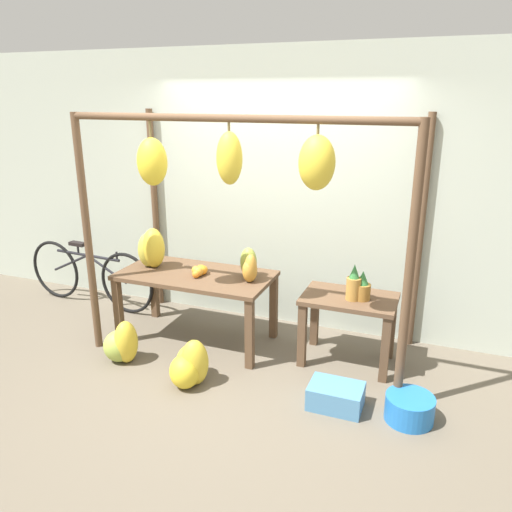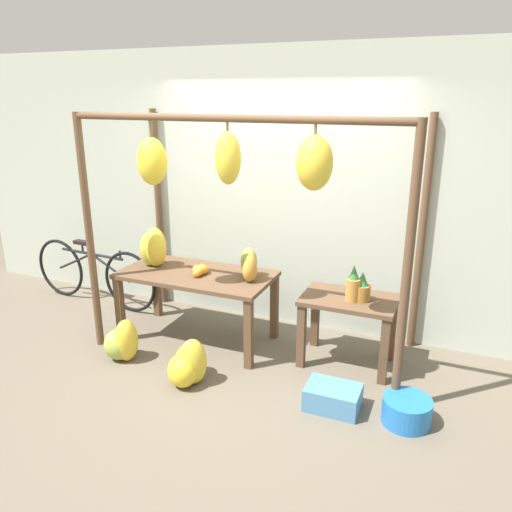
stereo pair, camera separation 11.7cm
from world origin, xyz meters
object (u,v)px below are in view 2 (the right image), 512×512
banana_pile_ground_right (188,364)px  papaya_pile (250,266)px  banana_pile_ground_left (123,342)px  parked_bicycle (94,273)px  orange_pile (200,270)px  pineapple_cluster (358,287)px  banana_pile_on_table (153,248)px  fruit_crate_white (333,397)px  blue_bucket (407,411)px

banana_pile_ground_right → papaya_pile: papaya_pile is taller
banana_pile_ground_left → banana_pile_ground_right: banana_pile_ground_right is taller
papaya_pile → banana_pile_ground_right: bearing=-106.7°
parked_bicycle → papaya_pile: bearing=-7.9°
orange_pile → parked_bicycle: orange_pile is taller
orange_pile → pineapple_cluster: 1.49m
banana_pile_on_table → pineapple_cluster: 2.04m
fruit_crate_white → blue_bucket: size_ratio=1.15×
fruit_crate_white → blue_bucket: blue_bucket is taller
blue_bucket → banana_pile_ground_right: bearing=-175.5°
banana_pile_on_table → banana_pile_ground_left: bearing=-85.2°
orange_pile → fruit_crate_white: bearing=-22.3°
banana_pile_on_table → orange_pile: size_ratio=1.78×
banana_pile_on_table → papaya_pile: (1.04, 0.02, -0.06)m
orange_pile → fruit_crate_white: 1.73m
parked_bicycle → banana_pile_ground_left: bearing=-40.8°
orange_pile → banana_pile_ground_right: bearing=-70.4°
papaya_pile → blue_bucket: bearing=-22.4°
banana_pile_ground_left → blue_bucket: banana_pile_ground_left is taller
papaya_pile → banana_pile_ground_left: bearing=-145.4°
orange_pile → banana_pile_ground_right: (0.26, -0.72, -0.58)m
banana_pile_ground_right → blue_bucket: 1.79m
banana_pile_ground_left → fruit_crate_white: bearing=0.2°
banana_pile_on_table → banana_pile_ground_right: bearing=-43.4°
fruit_crate_white → banana_pile_on_table: bearing=162.3°
pineapple_cluster → blue_bucket: 1.08m
orange_pile → papaya_pile: 0.50m
banana_pile_ground_left → blue_bucket: 2.53m
fruit_crate_white → parked_bicycle: (-3.10, 0.96, 0.28)m
banana_pile_ground_right → fruit_crate_white: banana_pile_ground_right is taller
banana_pile_ground_right → orange_pile: bearing=109.6°
blue_bucket → parked_bicycle: size_ratio=0.21×
pineapple_cluster → banana_pile_ground_left: bearing=-160.5°
banana_pile_ground_left → papaya_pile: bearing=34.6°
pineapple_cluster → papaya_pile: bearing=-178.5°
pineapple_cluster → papaya_pile: (-1.00, -0.03, 0.07)m
banana_pile_on_table → blue_bucket: 2.77m
banana_pile_on_table → papaya_pile: banana_pile_on_table is taller
banana_pile_on_table → blue_bucket: size_ratio=1.09×
banana_pile_ground_left → parked_bicycle: size_ratio=0.23×
banana_pile_on_table → parked_bicycle: (-1.07, 0.31, -0.52)m
banana_pile_ground_left → papaya_pile: size_ratio=1.32×
parked_bicycle → banana_pile_on_table: bearing=-16.3°
papaya_pile → banana_pile_on_table: bearing=-179.0°
banana_pile_on_table → orange_pile: bearing=-4.4°
orange_pile → parked_bicycle: (-1.61, 0.35, -0.37)m
orange_pile → blue_bucket: orange_pile is taller
papaya_pile → parked_bicycle: bearing=172.1°
pineapple_cluster → fruit_crate_white: pineapple_cluster is taller
banana_pile_ground_left → blue_bucket: size_ratio=1.10×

